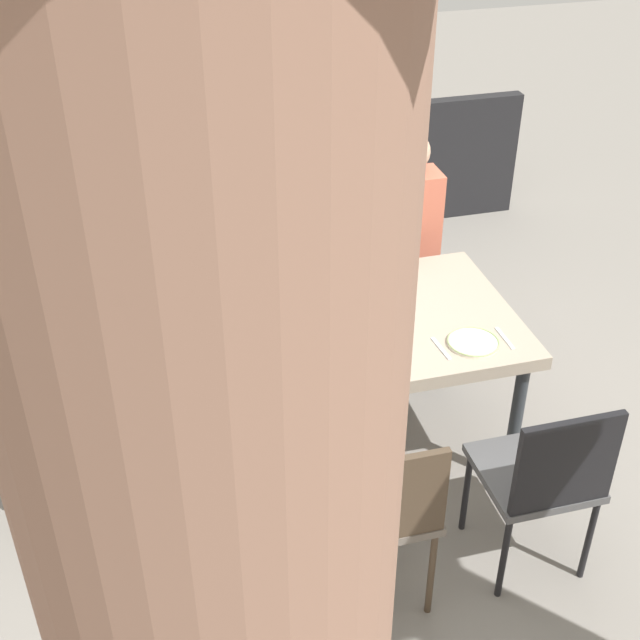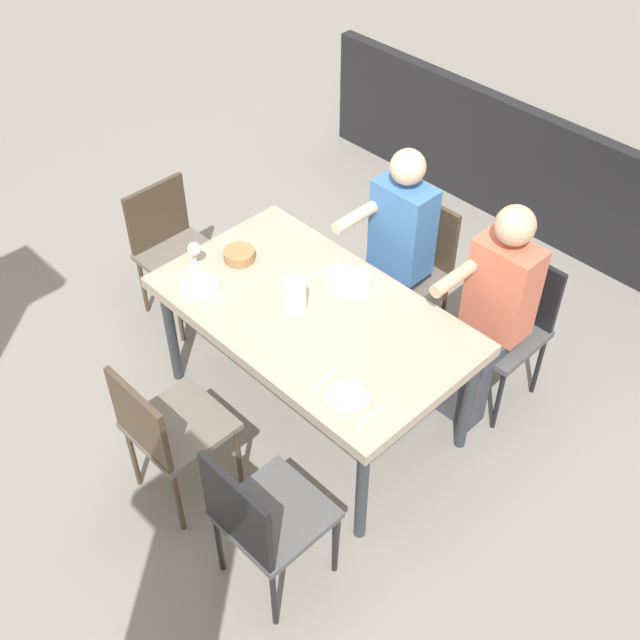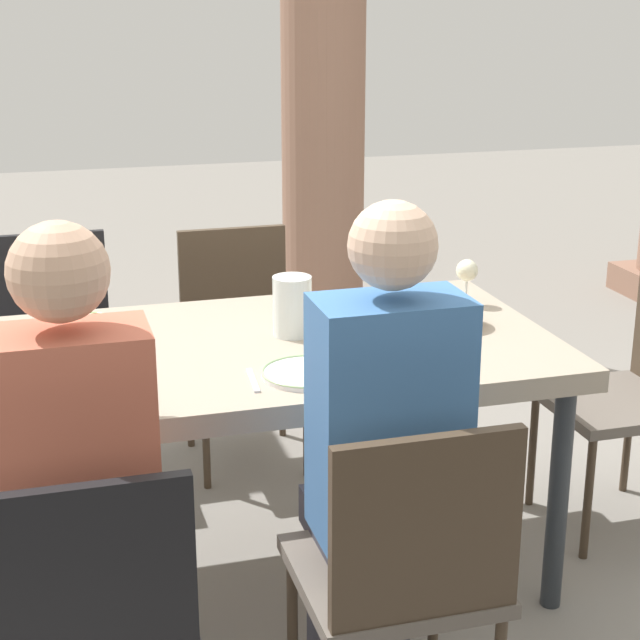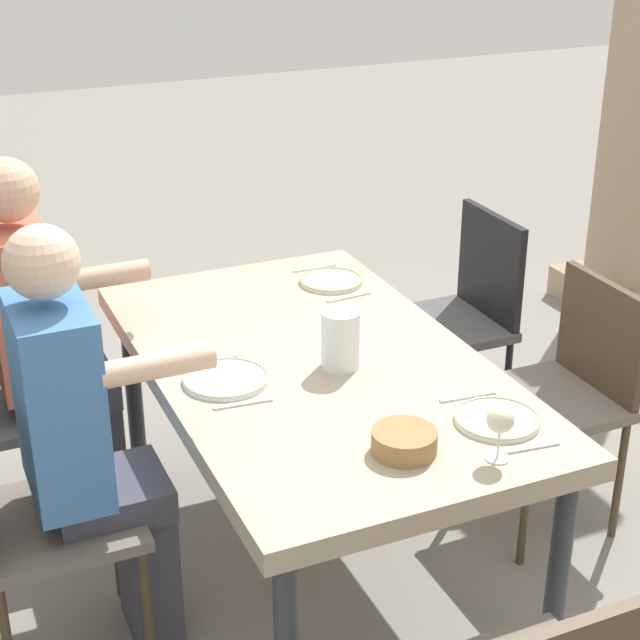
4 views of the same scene
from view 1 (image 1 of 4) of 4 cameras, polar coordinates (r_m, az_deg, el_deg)
name	(u,v)px [view 1 (image 1 of 4)]	position (r m, az deg, el deg)	size (l,w,h in m)	color
ground_plane	(334,452)	(4.33, 0.97, -8.77)	(16.00, 16.00, 0.00)	gray
dining_table	(336,337)	(3.89, 1.06, -1.13)	(1.65, 0.96, 0.77)	tan
chair_west_north	(545,475)	(3.56, 14.74, -9.92)	(0.44, 0.44, 0.91)	#4F4F50
chair_west_south	(395,260)	(4.87, 5.05, 4.02)	(0.44, 0.44, 0.88)	#4F4F50
chair_mid_north	(379,507)	(3.33, 3.96, -12.32)	(0.44, 0.44, 0.88)	#6A6158
chair_mid_south	(276,275)	(4.70, -2.92, 3.00)	(0.44, 0.44, 0.90)	#6A6158
chair_head_east	(61,416)	(3.92, -16.84, -6.14)	(0.44, 0.44, 0.87)	#6A6158
diner_woman_green	(408,246)	(4.62, 5.91, 4.90)	(0.35, 0.49, 1.33)	#3F3F4C
diner_man_white	(283,262)	(4.45, -2.51, 3.87)	(0.35, 0.49, 1.33)	#3F3F4C
patio_railing	(244,182)	(5.99, -5.10, 9.15)	(4.05, 0.10, 0.90)	black
plate_0	(473,342)	(3.78, 10.17, -1.47)	(0.23, 0.23, 0.02)	silver
fork_0	(505,338)	(3.84, 12.20, -1.19)	(0.02, 0.17, 0.01)	silver
spoon_0	(441,348)	(3.73, 8.06, -1.89)	(0.02, 0.17, 0.01)	silver
plate_1	(314,291)	(4.08, -0.40, 1.95)	(0.25, 0.25, 0.02)	white
fork_1	(344,288)	(4.12, 1.62, 2.17)	(0.02, 0.17, 0.01)	silver
spoon_1	(283,296)	(4.05, -2.46, 1.59)	(0.02, 0.17, 0.01)	silver
plate_2	(228,382)	(3.52, -6.12, -4.12)	(0.23, 0.23, 0.02)	white
wine_glass_2	(185,354)	(3.52, -9.00, -2.24)	(0.07, 0.07, 0.15)	white
fork_2	(264,377)	(3.54, -3.72, -3.82)	(0.02, 0.17, 0.01)	silver
spoon_2	(192,389)	(3.51, -8.53, -4.56)	(0.02, 0.17, 0.01)	silver
water_pitcher	(324,318)	(3.75, 0.24, 0.11)	(0.12, 0.12, 0.18)	white
bread_basket	(209,339)	(3.74, -7.40, -1.23)	(0.17, 0.17, 0.06)	#9E7547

